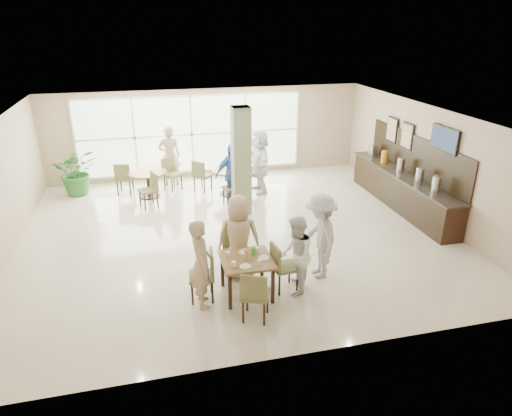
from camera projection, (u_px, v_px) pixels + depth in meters
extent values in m
plane|color=beige|center=(236.00, 232.00, 11.02)|extent=(10.00, 10.00, 0.00)
plane|color=white|center=(234.00, 117.00, 9.95)|extent=(10.00, 10.00, 0.00)
plane|color=tan|center=(207.00, 133.00, 14.52)|extent=(10.00, 0.00, 10.00)
plane|color=tan|center=(298.00, 276.00, 6.45)|extent=(10.00, 0.00, 10.00)
plane|color=tan|center=(428.00, 162.00, 11.59)|extent=(0.00, 9.00, 9.00)
plane|color=silver|center=(192.00, 134.00, 14.39)|extent=(7.00, 0.00, 7.00)
cube|color=#767E58|center=(241.00, 162.00, 11.65)|extent=(0.45, 0.45, 2.80)
cube|color=brown|center=(247.00, 260.00, 8.27)|extent=(0.92, 0.92, 0.05)
cube|color=black|center=(230.00, 292.00, 7.98)|extent=(0.06, 0.06, 0.70)
cube|color=black|center=(273.00, 286.00, 8.15)|extent=(0.06, 0.06, 0.70)
cube|color=black|center=(222.00, 270.00, 8.68)|extent=(0.06, 0.06, 0.70)
cube|color=black|center=(262.00, 265.00, 8.85)|extent=(0.06, 0.06, 0.70)
cylinder|color=brown|center=(147.00, 172.00, 12.98)|extent=(1.10, 1.10, 0.04)
cylinder|color=black|center=(149.00, 185.00, 13.12)|extent=(0.10, 0.10, 0.71)
cylinder|color=black|center=(150.00, 196.00, 13.25)|extent=(0.60, 0.60, 0.03)
cylinder|color=brown|center=(229.00, 170.00, 13.18)|extent=(1.03, 1.03, 0.04)
cylinder|color=black|center=(230.00, 182.00, 13.32)|extent=(0.10, 0.10, 0.71)
cylinder|color=black|center=(230.00, 193.00, 13.45)|extent=(0.60, 0.60, 0.03)
cylinder|color=white|center=(234.00, 264.00, 7.99)|extent=(0.08, 0.08, 0.10)
cylinder|color=white|center=(228.00, 254.00, 8.32)|extent=(0.08, 0.08, 0.10)
cylinder|color=white|center=(259.00, 262.00, 8.05)|extent=(0.08, 0.08, 0.10)
cylinder|color=white|center=(257.00, 250.00, 8.48)|extent=(0.08, 0.08, 0.10)
cylinder|color=white|center=(245.00, 266.00, 7.99)|extent=(0.20, 0.20, 0.01)
cylinder|color=white|center=(244.00, 252.00, 8.49)|extent=(0.20, 0.20, 0.01)
cylinder|color=white|center=(264.00, 258.00, 8.28)|extent=(0.20, 0.20, 0.01)
cylinder|color=#99B27F|center=(247.00, 256.00, 8.24)|extent=(0.07, 0.07, 0.12)
sphere|color=orange|center=(248.00, 250.00, 8.20)|extent=(0.07, 0.07, 0.07)
sphere|color=orange|center=(245.00, 250.00, 8.22)|extent=(0.07, 0.07, 0.07)
sphere|color=orange|center=(246.00, 251.00, 8.17)|extent=(0.07, 0.07, 0.07)
cube|color=green|center=(253.00, 252.00, 8.36)|extent=(0.10, 0.07, 0.15)
cube|color=black|center=(402.00, 192.00, 12.33)|extent=(0.60, 4.60, 0.90)
cube|color=black|center=(404.00, 175.00, 12.15)|extent=(0.64, 4.70, 0.04)
cube|color=black|center=(416.00, 155.00, 12.01)|extent=(0.04, 4.60, 1.00)
cylinder|color=silver|center=(436.00, 184.00, 10.81)|extent=(0.20, 0.20, 0.40)
cylinder|color=silver|center=(420.00, 175.00, 11.44)|extent=(0.20, 0.20, 0.40)
cylinder|color=silver|center=(401.00, 165.00, 12.25)|extent=(0.20, 0.20, 0.40)
cylinder|color=orange|center=(384.00, 157.00, 13.06)|extent=(0.18, 0.18, 0.36)
cube|color=silver|center=(373.00, 150.00, 13.69)|extent=(0.18, 0.30, 0.36)
cube|color=black|center=(445.00, 139.00, 10.75)|extent=(0.06, 1.00, 0.58)
cube|color=#7F99CC|center=(444.00, 139.00, 10.74)|extent=(0.01, 0.92, 0.50)
cube|color=black|center=(407.00, 136.00, 12.30)|extent=(0.04, 0.55, 0.70)
cube|color=olive|center=(406.00, 136.00, 12.30)|extent=(0.01, 0.47, 0.62)
cube|color=black|center=(392.00, 130.00, 13.02)|extent=(0.04, 0.55, 0.70)
cube|color=olive|center=(391.00, 130.00, 13.01)|extent=(0.01, 0.47, 0.62)
imported|color=#2A692A|center=(77.00, 172.00, 13.20)|extent=(1.36, 1.36, 1.37)
imported|color=tan|center=(201.00, 264.00, 7.95)|extent=(0.42, 0.62, 1.65)
imported|color=tan|center=(239.00, 237.00, 8.83)|extent=(0.91, 0.63, 1.71)
imported|color=white|center=(296.00, 255.00, 8.36)|extent=(0.80, 0.89, 1.53)
imported|color=#B5B5B8|center=(320.00, 236.00, 8.87)|extent=(0.68, 1.14, 1.73)
imported|color=#4277C7|center=(232.00, 174.00, 12.38)|extent=(1.14, 0.86, 1.73)
imported|color=white|center=(259.00, 161.00, 13.32)|extent=(0.86, 1.77, 1.86)
imported|color=tan|center=(170.00, 156.00, 13.84)|extent=(0.69, 0.47, 1.85)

